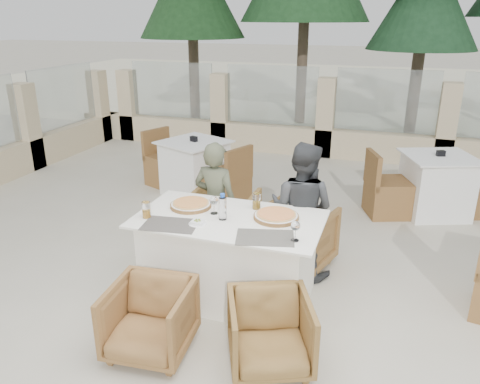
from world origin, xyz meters
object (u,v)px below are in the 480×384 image
(dining_table, at_px, (229,258))
(olive_dish, at_px, (198,222))
(water_bottle, at_px, (223,207))
(diner_left, at_px, (216,203))
(bg_table_a, at_px, (195,168))
(armchair_far_left, at_px, (223,220))
(pizza_right, at_px, (276,216))
(armchair_far_right, at_px, (295,237))
(wine_glass_corner, at_px, (295,230))
(beer_glass_left, at_px, (146,210))
(bg_table_b, at_px, (436,185))
(armchair_near_left, at_px, (150,319))
(beer_glass_right, at_px, (257,201))
(pizza_left, at_px, (191,204))
(armchair_near_right, at_px, (270,333))
(wine_glass_centre, at_px, (214,204))
(diner_right, at_px, (301,210))

(dining_table, relative_size, olive_dish, 14.55)
(water_bottle, xyz_separation_m, diner_left, (-0.31, 0.63, -0.25))
(water_bottle, bearing_deg, bg_table_a, 119.06)
(water_bottle, distance_m, armchair_far_left, 1.14)
(pizza_right, height_order, armchair_far_right, pizza_right)
(dining_table, height_order, bg_table_a, same)
(wine_glass_corner, distance_m, armchair_far_left, 1.62)
(wine_glass_corner, relative_size, armchair_far_left, 0.26)
(dining_table, xyz_separation_m, beer_glass_left, (-0.67, -0.22, 0.46))
(dining_table, bearing_deg, armchair_far_right, 58.70)
(bg_table_b, bearing_deg, pizza_right, -140.78)
(bg_table_b, bearing_deg, olive_dish, -146.42)
(olive_dish, bearing_deg, armchair_far_right, 55.49)
(water_bottle, bearing_deg, armchair_far_right, 58.02)
(armchair_near_left, bearing_deg, beer_glass_right, 63.09)
(pizza_left, height_order, beer_glass_left, beer_glass_left)
(beer_glass_left, xyz_separation_m, bg_table_b, (2.51, 2.83, -0.46))
(armchair_near_left, relative_size, armchair_near_right, 1.03)
(wine_glass_centre, distance_m, beer_glass_right, 0.39)
(dining_table, bearing_deg, wine_glass_centre, 163.03)
(beer_glass_left, relative_size, armchair_near_left, 0.23)
(wine_glass_centre, relative_size, armchair_far_right, 0.26)
(armchair_far_right, xyz_separation_m, bg_table_b, (1.40, 1.90, 0.07))
(diner_left, height_order, diner_right, diner_right)
(armchair_far_left, height_order, armchair_far_right, armchair_far_left)
(water_bottle, distance_m, wine_glass_corner, 0.70)
(beer_glass_left, bearing_deg, armchair_far_left, 75.84)
(armchair_far_left, bearing_deg, armchair_near_right, 120.64)
(wine_glass_centre, xyz_separation_m, bg_table_a, (-1.19, 2.27, -0.48))
(olive_dish, relative_size, armchair_far_right, 0.16)
(pizza_left, bearing_deg, dining_table, -16.59)
(olive_dish, height_order, armchair_far_left, olive_dish)
(diner_right, bearing_deg, bg_table_b, -112.38)
(wine_glass_corner, distance_m, olive_dish, 0.83)
(diner_left, bearing_deg, diner_right, -171.67)
(diner_left, bearing_deg, armchair_far_right, -164.59)
(wine_glass_centre, distance_m, bg_table_a, 2.61)
(pizza_left, bearing_deg, beer_glass_right, 14.60)
(wine_glass_corner, bearing_deg, wine_glass_centre, 159.32)
(pizza_left, relative_size, wine_glass_centre, 2.02)
(pizza_left, distance_m, armchair_far_left, 0.89)
(dining_table, xyz_separation_m, bg_table_b, (1.84, 2.62, 0.00))
(wine_glass_corner, xyz_separation_m, beer_glass_right, (-0.46, 0.52, -0.02))
(beer_glass_right, height_order, armchair_far_right, beer_glass_right)
(armchair_near_right, bearing_deg, pizza_right, 79.18)
(armchair_far_left, distance_m, diner_left, 0.43)
(wine_glass_corner, bearing_deg, pizza_right, 123.52)
(beer_glass_left, bearing_deg, wine_glass_centre, 27.05)
(armchair_far_right, xyz_separation_m, diner_left, (-0.79, -0.13, 0.31))
(armchair_far_right, bearing_deg, beer_glass_left, 56.76)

